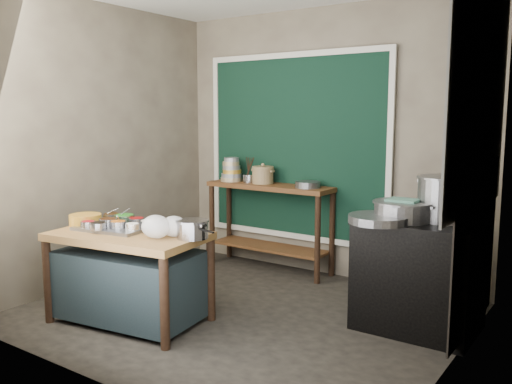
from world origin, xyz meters
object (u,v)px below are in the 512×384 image
Objects in this scene: prep_table at (130,277)px; saucepan at (192,229)px; back_counter at (269,227)px; ceramic_crock at (263,176)px; stock_pot at (445,199)px; yellow_basin at (85,220)px; stove_block at (419,277)px; condiment_tray at (115,227)px; steamer at (403,211)px; utensil_cup at (249,178)px.

prep_table is 4.74× the size of saucepan.
back_counter is (0.10, 1.94, 0.10)m from prep_table.
ceramic_crock is 2.24m from stock_pot.
saucepan is at bearing 9.63° from yellow_basin.
stock_pot is at bearing -17.48° from back_counter.
stock_pot is at bearing 28.86° from stove_block.
ceramic_crock is at bearing 174.95° from back_counter.
yellow_basin is 0.61× the size of stock_pot.
back_counter reaches higher than condiment_tray.
stove_block is (2.00, 1.21, 0.05)m from prep_table.
steamer is (1.78, -0.83, 0.48)m from back_counter.
saucepan reaches higher than condiment_tray.
condiment_tray is 2.68m from stock_pot.
steamer is (1.88, -0.84, -0.08)m from ceramic_crock.
steamer is at bearing -139.80° from stove_block.
yellow_basin is at bearing -106.73° from back_counter.
prep_table is at bearing -148.96° from stock_pot.
yellow_basin is at bearing -153.35° from stock_pot.
prep_table is at bearing 3.76° from yellow_basin.
ceramic_crock reaches higher than yellow_basin.
ceramic_crock reaches higher than back_counter.
utensil_cup is at bearing 124.80° from saucepan.
prep_table is 0.65m from yellow_basin.
ceramic_crock is at bearing 83.87° from condiment_tray.
stock_pot reaches higher than stove_block.
stove_block is 1.50× the size of condiment_tray.
saucepan is (0.46, -1.79, 0.35)m from back_counter.
saucepan is 0.59× the size of stock_pot.
stove_block is at bearing -151.14° from stock_pot.
condiment_tray is 2.23× the size of yellow_basin.
saucepan is 1.97m from utensil_cup.
prep_table is 2.65× the size of steamer.
utensil_cup reaches higher than yellow_basin.
saucepan is (0.76, 0.11, 0.06)m from condiment_tray.
stock_pot reaches higher than back_counter.
stove_block reaches higher than prep_table.
prep_table is 4.98× the size of ceramic_crock.
saucepan is at bearing 7.97° from condiment_tray.
saucepan is at bearing -72.79° from ceramic_crock.
utensil_cup is (-0.29, 0.02, 0.52)m from back_counter.
condiment_tray is (-2.20, -1.17, 0.34)m from stove_block.
prep_table is 2.81× the size of stock_pot.
prep_table is 2.08× the size of condiment_tray.
yellow_basin is at bearing -154.27° from steamer.
steamer reaches higher than saucepan.
stove_block is at bearing 23.24° from prep_table.
utensil_cup is 2.43m from stock_pot.
utensil_cup reaches higher than back_counter.
back_counter is at bearing 155.10° from steamer.
condiment_tray is 1.35× the size of stock_pot.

